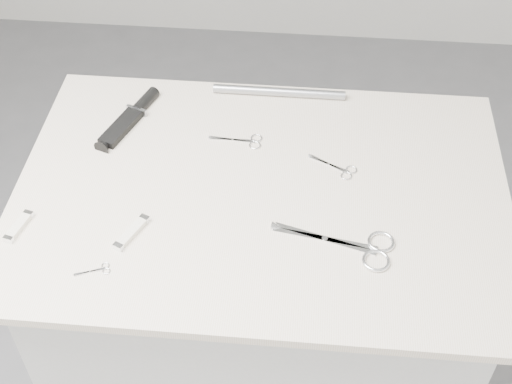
# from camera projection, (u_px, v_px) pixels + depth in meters

# --- Properties ---
(plinth) EXTENTS (0.90, 0.60, 0.90)m
(plinth) POSITION_uv_depth(u_px,v_px,m) (260.00, 323.00, 1.77)
(plinth) COLOR silver
(plinth) RESTS_ON ground
(display_board) EXTENTS (1.00, 0.70, 0.02)m
(display_board) POSITION_uv_depth(u_px,v_px,m) (261.00, 194.00, 1.45)
(display_board) COLOR beige
(display_board) RESTS_ON plinth
(large_shears) EXTENTS (0.23, 0.11, 0.01)m
(large_shears) POSITION_uv_depth(u_px,v_px,m) (359.00, 247.00, 1.33)
(large_shears) COLOR white
(large_shears) RESTS_ON display_board
(embroidery_scissors_a) EXTENTS (0.11, 0.05, 0.00)m
(embroidery_scissors_a) POSITION_uv_depth(u_px,v_px,m) (245.00, 141.00, 1.54)
(embroidery_scissors_a) COLOR white
(embroidery_scissors_a) RESTS_ON display_board
(embroidery_scissors_b) EXTENTS (0.10, 0.07, 0.00)m
(embroidery_scissors_b) POSITION_uv_depth(u_px,v_px,m) (339.00, 169.00, 1.48)
(embroidery_scissors_b) COLOR white
(embroidery_scissors_b) RESTS_ON display_board
(tiny_scissors) EXTENTS (0.07, 0.04, 0.00)m
(tiny_scissors) POSITION_uv_depth(u_px,v_px,m) (97.00, 270.00, 1.29)
(tiny_scissors) COLOR white
(tiny_scissors) RESTS_ON display_board
(sheathed_knife) EXTENTS (0.10, 0.20, 0.03)m
(sheathed_knife) POSITION_uv_depth(u_px,v_px,m) (133.00, 115.00, 1.60)
(sheathed_knife) COLOR black
(sheathed_knife) RESTS_ON display_board
(pocket_knife_a) EXTENTS (0.06, 0.09, 0.01)m
(pocket_knife_a) POSITION_uv_depth(u_px,v_px,m) (132.00, 232.00, 1.35)
(pocket_knife_a) COLOR silver
(pocket_knife_a) RESTS_ON display_board
(pocket_knife_b) EXTENTS (0.04, 0.08, 0.01)m
(pocket_knife_b) POSITION_uv_depth(u_px,v_px,m) (19.00, 226.00, 1.36)
(pocket_knife_b) COLOR silver
(pocket_knife_b) RESTS_ON display_board
(metal_rail) EXTENTS (0.31, 0.02, 0.02)m
(metal_rail) POSITION_uv_depth(u_px,v_px,m) (279.00, 92.00, 1.65)
(metal_rail) COLOR #92949A
(metal_rail) RESTS_ON display_board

